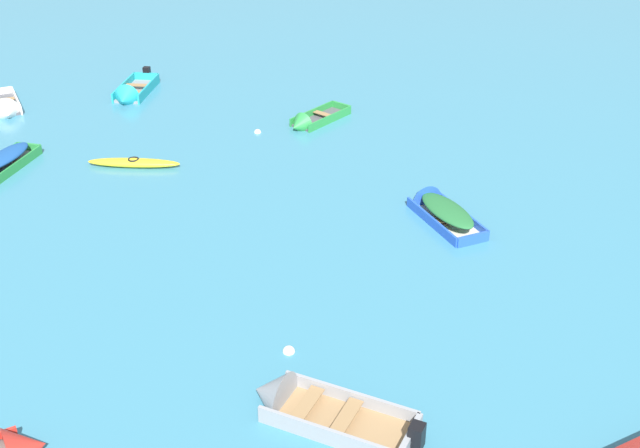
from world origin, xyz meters
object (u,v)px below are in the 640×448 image
mooring_buoy_between_boats_right (289,352)px  rowboat_turquoise_back_row_center (131,94)px  rowboat_green_back_row_right (308,122)px  rowboat_white_center (5,109)px  rowboat_grey_far_back (302,405)px  kayak_yellow_outer_right (134,163)px  mooring_buoy_between_boats_left (258,133)px  rowboat_blue_far_right (437,207)px

mooring_buoy_between_boats_right → rowboat_turquoise_back_row_center: bearing=124.9°
rowboat_turquoise_back_row_center → rowboat_green_back_row_right: bearing=-10.3°
rowboat_white_center → mooring_buoy_between_boats_right: rowboat_white_center is taller
rowboat_grey_far_back → mooring_buoy_between_boats_right: bearing=111.7°
kayak_yellow_outer_right → mooring_buoy_between_boats_left: 5.77m
rowboat_blue_far_right → rowboat_green_back_row_right: bearing=131.2°
rowboat_grey_far_back → rowboat_green_back_row_right: rowboat_grey_far_back is taller
kayak_yellow_outer_right → rowboat_turquoise_back_row_center: (-3.28, 7.19, 0.05)m
rowboat_blue_far_right → rowboat_turquoise_back_row_center: 17.52m
rowboat_green_back_row_right → mooring_buoy_between_boats_left: size_ratio=11.74×
rowboat_green_back_row_right → rowboat_white_center: bearing=-174.4°
rowboat_white_center → rowboat_grey_far_back: rowboat_grey_far_back is taller
rowboat_green_back_row_right → mooring_buoy_between_boats_left: bearing=-148.6°
mooring_buoy_between_boats_left → rowboat_white_center: bearing=-179.3°
rowboat_white_center → mooring_buoy_between_boats_right: (16.79, -14.25, -0.18)m
rowboat_green_back_row_right → mooring_buoy_between_boats_left: (-1.96, -1.20, -0.17)m
rowboat_white_center → kayak_yellow_outer_right: (8.06, -4.21, -0.01)m
rowboat_turquoise_back_row_center → kayak_yellow_outer_right: bearing=-65.5°
rowboat_turquoise_back_row_center → rowboat_green_back_row_right: 9.17m
rowboat_white_center → rowboat_green_back_row_right: bearing=5.6°
kayak_yellow_outer_right → rowboat_turquoise_back_row_center: size_ratio=0.92×
kayak_yellow_outer_right → rowboat_turquoise_back_row_center: rowboat_turquoise_back_row_center is taller
rowboat_white_center → kayak_yellow_outer_right: bearing=-27.6°
rowboat_white_center → rowboat_grey_far_back: bearing=-42.9°
rowboat_grey_far_back → rowboat_green_back_row_right: size_ratio=1.24×
mooring_buoy_between_boats_left → rowboat_blue_far_right: bearing=-35.8°
rowboat_white_center → rowboat_blue_far_right: 20.79m
kayak_yellow_outer_right → rowboat_blue_far_right: rowboat_blue_far_right is taller
rowboat_blue_far_right → rowboat_green_back_row_right: (-6.18, 7.07, -0.11)m
kayak_yellow_outer_right → mooring_buoy_between_boats_right: size_ratio=11.22×
rowboat_turquoise_back_row_center → mooring_buoy_between_boats_right: (12.01, -17.24, -0.21)m
rowboat_grey_far_back → mooring_buoy_between_boats_right: (-0.87, 2.18, -0.21)m
rowboat_white_center → rowboat_turquoise_back_row_center: rowboat_turquoise_back_row_center is taller
rowboat_white_center → rowboat_turquoise_back_row_center: size_ratio=0.89×
rowboat_blue_far_right → rowboat_green_back_row_right: 9.40m
rowboat_grey_far_back → mooring_buoy_between_boats_left: 17.57m
kayak_yellow_outer_right → rowboat_grey_far_back: (9.59, -12.22, 0.04)m
rowboat_blue_far_right → mooring_buoy_between_boats_left: 10.05m
rowboat_green_back_row_right → mooring_buoy_between_boats_right: size_ratio=10.64×
rowboat_grey_far_back → mooring_buoy_between_boats_right: 2.35m
rowboat_grey_far_back → rowboat_blue_far_right: (2.33, 10.70, 0.07)m
kayak_yellow_outer_right → rowboat_green_back_row_right: rowboat_green_back_row_right is taller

